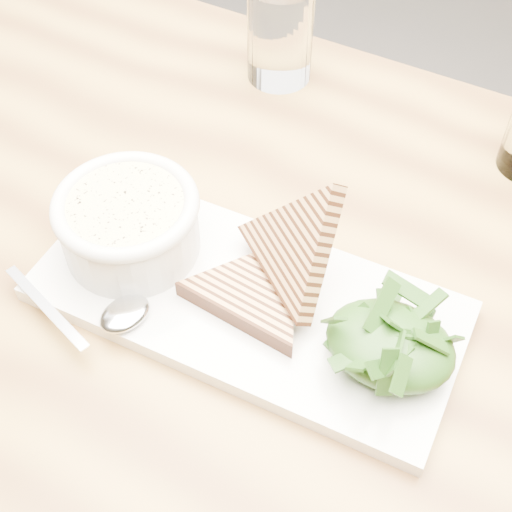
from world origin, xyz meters
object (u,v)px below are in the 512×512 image
at_px(platter, 247,301).
at_px(glass_near, 280,33).
at_px(table_top, 249,272).
at_px(soup_bowl, 130,229).

height_order(platter, glass_near, glass_near).
bearing_deg(table_top, soup_bowl, -156.67).
height_order(table_top, soup_bowl, soup_bowl).
relative_size(table_top, soup_bowl, 8.71).
bearing_deg(platter, glass_near, 108.74).
distance_m(platter, soup_bowl, 0.13).
bearing_deg(soup_bowl, glass_near, 88.27).
bearing_deg(glass_near, platter, -71.26).
relative_size(soup_bowl, glass_near, 1.08).
distance_m(table_top, platter, 0.06).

